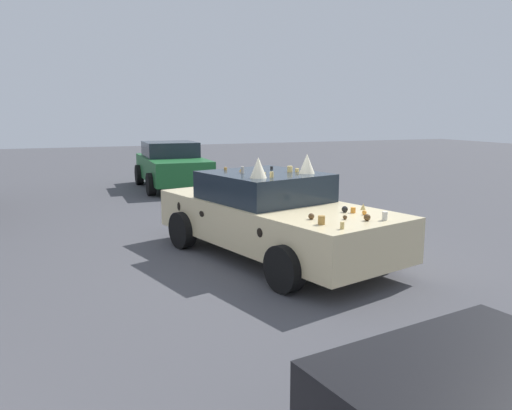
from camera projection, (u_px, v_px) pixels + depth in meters
The scene contains 3 objects.
ground_plane at pixel (273, 257), 8.43m from camera, with size 60.00×60.00×0.00m, color #47474C.
art_car_decorated at pixel (271, 215), 8.34m from camera, with size 4.84×2.92×1.71m.
parked_sedan_behind_right at pixel (172, 165), 16.06m from camera, with size 3.99×2.04×1.45m.
Camera 1 is at (-7.47, 3.25, 2.36)m, focal length 35.51 mm.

